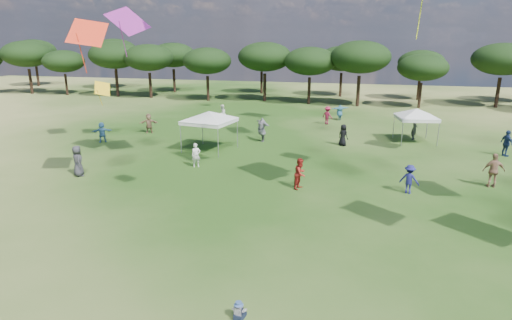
% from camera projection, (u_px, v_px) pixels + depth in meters
% --- Properties ---
extents(tree_line, '(108.78, 17.63, 7.77)m').
position_uv_depth(tree_line, '(353.00, 58.00, 52.50)').
color(tree_line, black).
rests_on(tree_line, ground).
extents(tent_left, '(6.28, 6.28, 3.15)m').
position_uv_depth(tent_left, '(209.00, 113.00, 30.28)').
color(tent_left, gray).
rests_on(tent_left, ground).
extents(tent_right, '(5.62, 5.62, 2.93)m').
position_uv_depth(tent_right, '(417.00, 110.00, 32.76)').
color(tent_right, gray).
rests_on(tent_right, ground).
extents(toddler, '(0.42, 0.45, 0.59)m').
position_uv_depth(toddler, '(239.00, 311.00, 12.36)').
color(toddler, '#151D31').
rests_on(toddler, ground).
extents(festival_crowd, '(30.44, 22.80, 1.90)m').
position_uv_depth(festival_crowd, '(282.00, 133.00, 32.59)').
color(festival_crowd, maroon).
rests_on(festival_crowd, ground).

